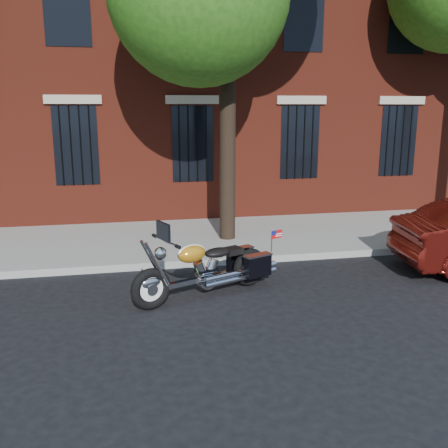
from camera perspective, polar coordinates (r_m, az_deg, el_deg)
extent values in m
plane|color=black|center=(9.03, 1.05, -7.30)|extent=(120.00, 120.00, 0.00)
cube|color=gray|center=(10.29, -0.61, -4.26)|extent=(40.00, 0.16, 0.15)
cube|color=gray|center=(12.07, -2.28, -1.62)|extent=(40.00, 3.60, 0.15)
cube|color=maroon|center=(18.62, -6.05, 21.93)|extent=(26.00, 10.00, 12.00)
cube|color=black|center=(13.53, -3.63, 9.12)|extent=(1.10, 0.14, 2.00)
cube|color=#B2A893|center=(13.46, -3.68, 13.99)|extent=(1.40, 0.20, 0.22)
cube|color=black|center=(13.71, -3.85, 23.44)|extent=(1.10, 0.14, 2.00)
cylinder|color=black|center=(13.45, -3.58, 9.09)|extent=(0.04, 0.04, 2.00)
cylinder|color=black|center=(11.42, 0.42, 9.89)|extent=(0.36, 0.36, 5.00)
torus|color=black|center=(8.07, -8.36, -7.34)|extent=(0.70, 0.41, 0.69)
torus|color=black|center=(9.03, 2.97, -4.96)|extent=(0.70, 0.41, 0.69)
cylinder|color=white|center=(8.07, -8.36, -7.34)|extent=(0.50, 0.26, 0.52)
cylinder|color=white|center=(9.03, 2.97, -4.96)|extent=(0.50, 0.26, 0.52)
ellipsoid|color=white|center=(8.04, -8.38, -6.66)|extent=(0.39, 0.26, 0.20)
ellipsoid|color=orange|center=(8.99, 2.98, -4.21)|extent=(0.39, 0.27, 0.20)
cube|color=white|center=(8.52, -2.36, -6.25)|extent=(1.47, 0.69, 0.08)
cylinder|color=white|center=(8.55, -2.06, -6.31)|extent=(0.38, 0.30, 0.33)
cylinder|color=white|center=(8.67, 1.51, -5.95)|extent=(1.23, 0.58, 0.09)
ellipsoid|color=orange|center=(8.26, -3.74, -3.42)|extent=(0.58, 0.47, 0.30)
ellipsoid|color=black|center=(8.53, -0.73, -3.27)|extent=(0.58, 0.46, 0.16)
cube|color=black|center=(9.19, 1.82, -3.89)|extent=(0.52, 0.34, 0.39)
cube|color=black|center=(8.78, 3.87, -4.74)|extent=(0.52, 0.34, 0.39)
cylinder|color=white|center=(7.96, -6.66, -1.95)|extent=(0.34, 0.76, 0.04)
sphere|color=white|center=(7.97, -7.28, -3.35)|extent=(0.27, 0.27, 0.21)
cube|color=black|center=(7.91, -6.96, -0.84)|extent=(0.20, 0.40, 0.29)
cube|color=red|center=(8.83, 6.05, -1.18)|extent=(0.22, 0.10, 0.14)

